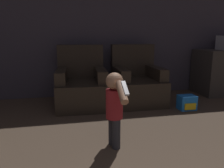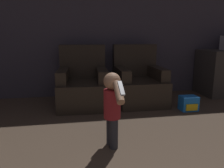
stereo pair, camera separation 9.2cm
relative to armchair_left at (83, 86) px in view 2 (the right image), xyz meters
The scene contains 5 objects.
wall_back 1.20m from the armchair_left, 62.58° to the left, with size 8.40×0.05×2.60m.
armchair_left is the anchor object (origin of this frame).
armchair_right 0.97m from the armchair_left, ahead, with size 0.80×0.91×1.00m.
person_toddler 1.55m from the armchair_left, 81.31° to the right, with size 0.18×0.55×0.80m.
toy_backpack 1.74m from the armchair_left, 20.03° to the right, with size 0.27×0.21×0.23m.
Camera 2 is at (-0.47, 0.24, 1.15)m, focal length 35.00 mm.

